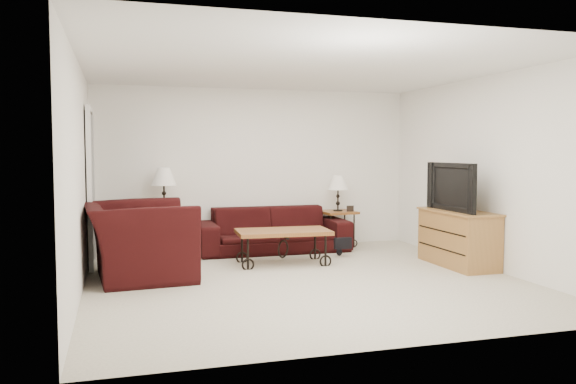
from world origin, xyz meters
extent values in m
plane|color=beige|center=(0.00, 0.00, 0.00)|extent=(5.00, 5.00, 0.00)
cube|color=white|center=(0.00, 2.50, 1.25)|extent=(5.00, 0.02, 2.50)
cube|color=white|center=(0.00, -2.50, 1.25)|extent=(5.00, 0.02, 2.50)
cube|color=white|center=(-2.50, 0.00, 1.25)|extent=(0.02, 5.00, 2.50)
cube|color=white|center=(2.50, 0.00, 1.25)|extent=(0.02, 5.00, 2.50)
plane|color=white|center=(0.00, 0.00, 2.50)|extent=(5.00, 5.00, 0.00)
cube|color=black|center=(-2.47, 1.65, 1.02)|extent=(0.08, 0.94, 2.04)
imported|color=black|center=(0.14, 2.02, 0.33)|extent=(2.29, 0.89, 0.67)
cube|color=#935325|center=(-1.46, 2.20, 0.32)|extent=(0.65, 0.65, 0.64)
cube|color=#935325|center=(1.27, 2.20, 0.29)|extent=(0.57, 0.57, 0.57)
cube|color=black|center=(-1.61, 2.05, 0.70)|extent=(0.13, 0.05, 0.11)
cube|color=black|center=(1.42, 2.05, 0.62)|extent=(0.12, 0.03, 0.10)
cube|color=#935325|center=(0.02, 1.01, 0.23)|extent=(1.28, 0.74, 0.47)
imported|color=black|center=(-1.88, 0.67, 0.45)|extent=(1.33, 1.49, 0.91)
cube|color=#C06618|center=(-1.72, 0.62, 0.52)|extent=(0.14, 0.42, 0.41)
cube|color=#A6733D|center=(2.23, 0.25, 0.37)|extent=(0.51, 1.23, 0.74)
imported|color=black|center=(2.21, 0.25, 1.06)|extent=(0.14, 1.10, 0.63)
ellipsoid|color=black|center=(0.98, 1.38, 0.25)|extent=(0.43, 0.35, 0.50)
camera|label=1|loc=(-2.10, -6.51, 1.53)|focal=36.44mm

